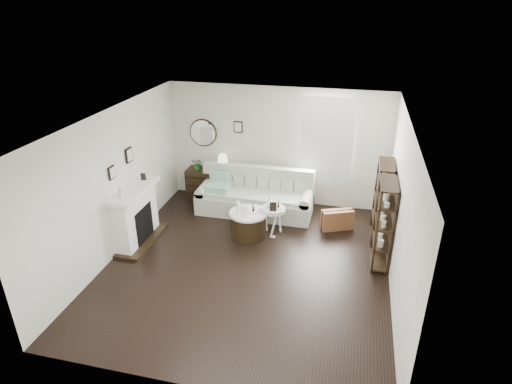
% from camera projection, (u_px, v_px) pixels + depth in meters
% --- Properties ---
extents(room, '(5.50, 5.50, 5.50)m').
position_uv_depth(room, '(310.00, 139.00, 9.36)').
color(room, black).
rests_on(room, ground).
extents(fireplace, '(0.50, 1.40, 1.84)m').
position_uv_depth(fireplace, '(136.00, 217.00, 8.33)').
color(fireplace, white).
rests_on(fireplace, ground).
extents(shelf_unit_far, '(0.30, 0.80, 1.60)m').
position_uv_depth(shelf_unit_far, '(382.00, 202.00, 8.35)').
color(shelf_unit_far, black).
rests_on(shelf_unit_far, ground).
extents(shelf_unit_near, '(0.30, 0.80, 1.60)m').
position_uv_depth(shelf_unit_near, '(384.00, 224.00, 7.56)').
color(shelf_unit_near, black).
rests_on(shelf_unit_near, ground).
extents(sofa, '(2.54, 0.88, 0.99)m').
position_uv_depth(sofa, '(255.00, 198.00, 9.58)').
color(sofa, '#B8C3AE').
rests_on(sofa, ground).
extents(quilt, '(0.58, 0.48, 0.14)m').
position_uv_depth(quilt, '(218.00, 187.00, 9.53)').
color(quilt, '#289463').
rests_on(quilt, sofa).
extents(suitcase, '(0.68, 0.45, 0.43)m').
position_uv_depth(suitcase, '(337.00, 220.00, 8.89)').
color(suitcase, brown).
rests_on(suitcase, ground).
extents(dresser, '(1.10, 0.48, 0.74)m').
position_uv_depth(dresser, '(211.00, 184.00, 10.15)').
color(dresser, black).
rests_on(dresser, ground).
extents(table_lamp, '(0.30, 0.30, 0.41)m').
position_uv_depth(table_lamp, '(223.00, 163.00, 9.84)').
color(table_lamp, '#EEDFC8').
rests_on(table_lamp, dresser).
extents(potted_plant, '(0.32, 0.30, 0.29)m').
position_uv_depth(potted_plant, '(198.00, 164.00, 9.95)').
color(potted_plant, '#1D5B1A').
rests_on(potted_plant, dresser).
extents(drum_table, '(0.77, 0.77, 0.53)m').
position_uv_depth(drum_table, '(249.00, 224.00, 8.63)').
color(drum_table, black).
rests_on(drum_table, ground).
extents(pedestal_table, '(0.49, 0.49, 0.60)m').
position_uv_depth(pedestal_table, '(273.00, 210.00, 8.58)').
color(pedestal_table, white).
rests_on(pedestal_table, ground).
extents(eiffel_drum, '(0.13, 0.13, 0.21)m').
position_uv_depth(eiffel_drum, '(253.00, 207.00, 8.50)').
color(eiffel_drum, black).
rests_on(eiffel_drum, drum_table).
extents(bottle_drum, '(0.07, 0.07, 0.32)m').
position_uv_depth(bottle_drum, '(238.00, 206.00, 8.41)').
color(bottle_drum, silver).
rests_on(bottle_drum, drum_table).
extents(card_frame_drum, '(0.16, 0.06, 0.21)m').
position_uv_depth(card_frame_drum, '(243.00, 212.00, 8.31)').
color(card_frame_drum, white).
rests_on(card_frame_drum, drum_table).
extents(eiffel_ped, '(0.12, 0.12, 0.19)m').
position_uv_depth(eiffel_ped, '(278.00, 203.00, 8.53)').
color(eiffel_ped, black).
rests_on(eiffel_ped, pedestal_table).
extents(flask_ped, '(0.13, 0.13, 0.25)m').
position_uv_depth(flask_ped, '(269.00, 201.00, 8.54)').
color(flask_ped, silver).
rests_on(flask_ped, pedestal_table).
extents(card_frame_ped, '(0.14, 0.07, 0.18)m').
position_uv_depth(card_frame_ped, '(273.00, 207.00, 8.40)').
color(card_frame_ped, black).
rests_on(card_frame_ped, pedestal_table).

